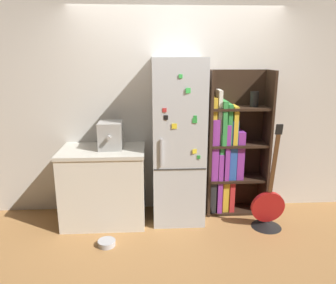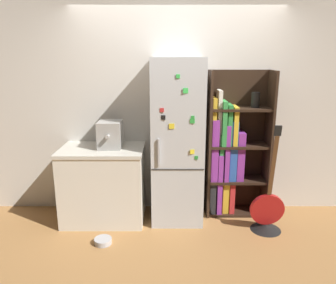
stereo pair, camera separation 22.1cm
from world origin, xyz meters
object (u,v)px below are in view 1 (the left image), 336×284
at_px(bookshelf, 229,151).
at_px(guitar, 267,213).
at_px(refrigerator, 178,142).
at_px(espresso_machine, 111,135).
at_px(pet_bowl, 107,243).

relative_size(bookshelf, guitar, 1.42).
bearing_deg(guitar, refrigerator, 162.55).
height_order(bookshelf, espresso_machine, bookshelf).
relative_size(guitar, pet_bowl, 6.68).
height_order(refrigerator, pet_bowl, refrigerator).
distance_m(espresso_machine, guitar, 2.02).
height_order(espresso_machine, pet_bowl, espresso_machine).
height_order(refrigerator, bookshelf, refrigerator).
height_order(bookshelf, guitar, bookshelf).
bearing_deg(refrigerator, espresso_machine, -179.33).
xyz_separation_m(guitar, pet_bowl, (-1.81, -0.29, -0.14)).
bearing_deg(guitar, espresso_machine, 170.19).
relative_size(refrigerator, guitar, 1.54).
height_order(guitar, pet_bowl, guitar).
xyz_separation_m(refrigerator, bookshelf, (0.65, 0.15, -0.17)).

